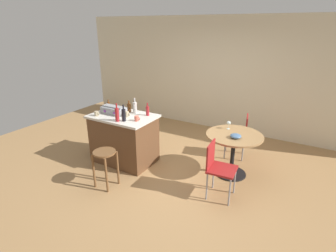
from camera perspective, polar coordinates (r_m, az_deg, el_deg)
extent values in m
plane|color=#A37A4C|center=(4.86, 1.58, -9.64)|extent=(8.80, 8.80, 0.00)
cube|color=beige|center=(6.55, 12.35, 10.65)|extent=(8.00, 0.10, 2.70)
cube|color=brown|center=(5.07, -9.46, -2.91)|extent=(1.12, 0.73, 0.89)
cube|color=beige|center=(4.91, -9.77, 2.05)|extent=(1.18, 0.79, 0.04)
cylinder|color=brown|center=(4.43, -10.81, -8.91)|extent=(0.04, 0.04, 0.59)
cylinder|color=brown|center=(4.59, -13.38, -7.98)|extent=(0.04, 0.04, 0.59)
cylinder|color=brown|center=(4.43, -15.76, -9.36)|extent=(0.04, 0.04, 0.59)
cylinder|color=brown|center=(4.26, -13.18, -10.40)|extent=(0.04, 0.04, 0.59)
cylinder|color=brown|center=(4.28, -13.63, -5.54)|extent=(0.36, 0.36, 0.03)
cylinder|color=black|center=(4.89, 13.42, -9.92)|extent=(0.52, 0.52, 0.02)
cylinder|color=black|center=(4.72, 13.78, -6.23)|extent=(0.07, 0.07, 0.73)
cylinder|color=#A37A4C|center=(4.56, 14.19, -1.97)|extent=(0.95, 0.95, 0.03)
cube|color=maroon|center=(5.34, 14.37, -1.79)|extent=(0.48, 0.48, 0.03)
cube|color=maroon|center=(5.26, 16.62, 0.01)|extent=(0.11, 0.36, 0.40)
cylinder|color=gray|center=(5.28, 15.88, -5.08)|extent=(0.02, 0.02, 0.45)
cylinder|color=gray|center=(5.59, 15.98, -3.60)|extent=(0.02, 0.02, 0.45)
cylinder|color=gray|center=(5.59, 12.51, -3.24)|extent=(0.02, 0.02, 0.45)
cylinder|color=gray|center=(5.28, 12.19, -4.70)|extent=(0.02, 0.02, 0.45)
cube|color=maroon|center=(4.04, 11.64, -9.20)|extent=(0.43, 0.43, 0.03)
cube|color=maroon|center=(3.99, 9.20, -6.19)|extent=(0.05, 0.36, 0.40)
cylinder|color=gray|center=(4.34, 9.79, -10.50)|extent=(0.02, 0.02, 0.46)
cylinder|color=gray|center=(4.07, 8.40, -12.81)|extent=(0.02, 0.02, 0.46)
cylinder|color=gray|center=(4.00, 13.17, -13.79)|extent=(0.02, 0.02, 0.46)
cylinder|color=gray|center=(4.29, 14.23, -11.36)|extent=(0.02, 0.02, 0.46)
cube|color=gray|center=(5.01, -11.64, 3.33)|extent=(0.46, 0.23, 0.13)
cube|color=gray|center=(4.99, -11.70, 4.15)|extent=(0.44, 0.14, 0.02)
cube|color=purple|center=(5.00, -13.54, 3.14)|extent=(0.04, 0.01, 0.04)
cube|color=purple|center=(4.85, -11.56, 2.75)|extent=(0.04, 0.01, 0.04)
cylinder|color=#B7B2AD|center=(4.97, -7.18, 3.95)|extent=(0.08, 0.08, 0.21)
cylinder|color=#B7B2AD|center=(4.93, -7.26, 5.55)|extent=(0.03, 0.03, 0.08)
cylinder|color=maroon|center=(4.58, -10.96, 2.37)|extent=(0.07, 0.07, 0.23)
cylinder|color=maroon|center=(4.53, -11.10, 4.28)|extent=(0.03, 0.03, 0.09)
cylinder|color=maroon|center=(4.82, -4.45, 3.27)|extent=(0.06, 0.06, 0.17)
cylinder|color=maroon|center=(4.78, -4.49, 4.62)|extent=(0.02, 0.02, 0.07)
cylinder|color=black|center=(4.57, -9.56, 2.32)|extent=(0.07, 0.07, 0.21)
cylinder|color=black|center=(4.53, -9.67, 4.07)|extent=(0.03, 0.03, 0.08)
cylinder|color=#603314|center=(5.06, -8.42, 3.91)|extent=(0.07, 0.07, 0.16)
cylinder|color=#603314|center=(5.03, -8.49, 5.12)|extent=(0.03, 0.03, 0.06)
cylinder|color=#603314|center=(5.30, -12.72, 4.29)|extent=(0.06, 0.06, 0.14)
cylinder|color=#603314|center=(5.27, -12.81, 5.29)|extent=(0.02, 0.02, 0.05)
cylinder|color=tan|center=(4.97, -15.21, 2.62)|extent=(0.08, 0.08, 0.09)
torus|color=tan|center=(4.93, -14.81, 2.58)|extent=(0.05, 0.01, 0.05)
cylinder|color=#DB6651|center=(4.57, -6.80, 1.65)|extent=(0.08, 0.08, 0.09)
torus|color=#DB6651|center=(4.54, -6.29, 1.59)|extent=(0.05, 0.01, 0.05)
cylinder|color=tan|center=(4.80, -8.93, 2.54)|extent=(0.08, 0.08, 0.10)
torus|color=tan|center=(4.76, -8.45, 2.50)|extent=(0.05, 0.01, 0.05)
cylinder|color=silver|center=(4.77, 12.90, -0.58)|extent=(0.06, 0.06, 0.00)
cylinder|color=silver|center=(4.76, 12.94, -0.11)|extent=(0.01, 0.01, 0.08)
ellipsoid|color=silver|center=(4.73, 13.00, 0.66)|extent=(0.07, 0.07, 0.06)
ellipsoid|color=#4C7099|center=(4.40, 14.44, -2.11)|extent=(0.18, 0.18, 0.07)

